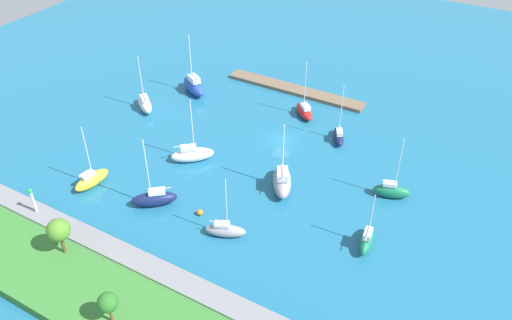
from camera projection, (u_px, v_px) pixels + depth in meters
water at (282, 141)px, 83.10m from camera, size 160.00×160.00×0.00m
pier_dock at (295, 90)px, 96.08m from camera, size 26.81×3.11×0.66m
breakwater at (153, 271)px, 59.92m from camera, size 58.81×2.90×1.53m
shoreline_park at (119, 307)px, 55.96m from camera, size 59.29×10.34×1.28m
harbor_beacon at (33, 199)px, 65.87m from camera, size 0.56×0.56×3.73m
park_tree_mideast at (108, 303)px, 52.02m from camera, size 2.18×2.18×4.10m
park_tree_midwest at (58, 230)px, 59.59m from camera, size 2.76×2.76×4.97m
sailboat_white_lone_south at (192, 154)px, 78.02m from camera, size 6.33×5.98×10.58m
sailboat_navy_near_pier at (339, 136)px, 82.60m from camera, size 3.80×5.28×9.70m
sailboat_gray_center_basin at (282, 181)px, 72.47m from camera, size 5.73×7.52×10.46m
sailboat_green_by_breakwater at (392, 191)px, 71.20m from camera, size 5.39×3.11×9.74m
sailboat_red_far_north at (304, 111)px, 88.66m from camera, size 5.42×5.25×9.94m
sailboat_blue_west_end at (193, 86)px, 95.05m from camera, size 7.41×5.64×11.20m
sailboat_yellow_mid_basin at (92, 180)px, 73.19m from camera, size 2.59×5.86×9.79m
sailboat_white_east_end at (145, 103)px, 90.34m from camera, size 6.09×5.32×10.00m
sailboat_navy_lone_north at (154, 198)px, 69.87m from camera, size 6.11×5.60×10.74m
sailboat_gray_far_south at (225, 230)px, 65.20m from camera, size 5.51×3.64×9.12m
sailboat_green_along_channel at (367, 239)px, 63.59m from camera, size 2.23×5.43×7.99m
mooring_buoy_orange at (200, 212)px, 68.62m from camera, size 0.83×0.83×0.83m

